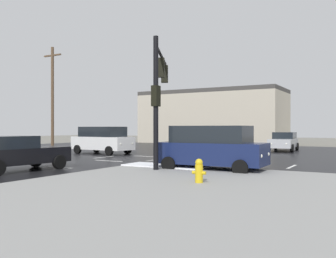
% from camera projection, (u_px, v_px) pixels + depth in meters
% --- Properties ---
extents(ground_plane, '(120.00, 120.00, 0.00)m').
position_uv_depth(ground_plane, '(129.00, 159.00, 23.38)').
color(ground_plane, slate).
extents(road_asphalt, '(44.00, 44.00, 0.02)m').
position_uv_depth(road_asphalt, '(129.00, 159.00, 23.38)').
color(road_asphalt, black).
rests_on(road_asphalt, ground_plane).
extents(sidewalk_corner, '(18.00, 18.00, 0.14)m').
position_uv_depth(sidewalk_corner, '(271.00, 227.00, 7.01)').
color(sidewalk_corner, gray).
rests_on(sidewalk_corner, ground_plane).
extents(snow_strip_curbside, '(4.00, 1.60, 0.06)m').
position_uv_depth(snow_strip_curbside, '(165.00, 166.00, 17.43)').
color(snow_strip_curbside, white).
rests_on(snow_strip_curbside, sidewalk_corner).
extents(lane_markings, '(36.15, 36.15, 0.01)m').
position_uv_depth(lane_markings, '(132.00, 161.00, 21.59)').
color(lane_markings, silver).
rests_on(lane_markings, road_asphalt).
extents(traffic_signal_mast, '(2.20, 4.47, 5.80)m').
position_uv_depth(traffic_signal_mast, '(159.00, 84.00, 17.32)').
color(traffic_signal_mast, black).
rests_on(traffic_signal_mast, sidewalk_corner).
extents(fire_hydrant, '(0.48, 0.26, 0.79)m').
position_uv_depth(fire_hydrant, '(199.00, 171.00, 12.21)').
color(fire_hydrant, gold).
rests_on(fire_hydrant, sidewalk_corner).
extents(strip_building_background, '(18.14, 8.00, 6.78)m').
position_uv_depth(strip_building_background, '(212.00, 117.00, 48.15)').
color(strip_building_background, '#BCB29E').
rests_on(strip_building_background, ground_plane).
extents(sedan_black, '(2.35, 4.66, 1.58)m').
position_uv_depth(sedan_black, '(15.00, 153.00, 16.45)').
color(sedan_black, black).
rests_on(sedan_black, road_asphalt).
extents(suv_navy, '(4.88, 2.28, 2.03)m').
position_uv_depth(suv_navy, '(211.00, 147.00, 16.47)').
color(suv_navy, '#141E47').
rests_on(suv_navy, road_asphalt).
extents(suv_white, '(4.96, 2.51, 2.03)m').
position_uv_depth(suv_white, '(102.00, 140.00, 27.66)').
color(suv_white, white).
rests_on(suv_white, road_asphalt).
extents(sedan_silver, '(2.23, 4.62, 1.58)m').
position_uv_depth(sedan_silver, '(284.00, 141.00, 31.09)').
color(sedan_silver, '#B7BABF').
rests_on(sedan_silver, road_asphalt).
extents(utility_pole_far, '(2.20, 0.28, 9.80)m').
position_uv_depth(utility_pole_far, '(52.00, 95.00, 35.77)').
color(utility_pole_far, brown).
rests_on(utility_pole_far, ground_plane).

